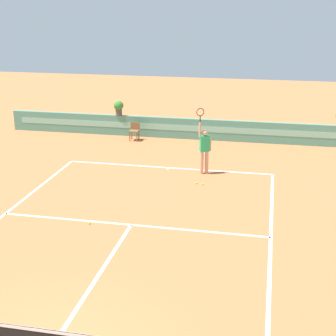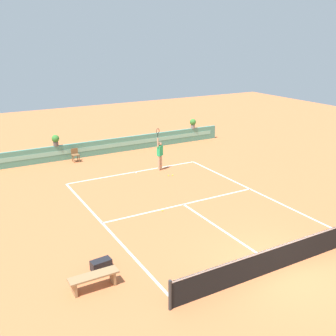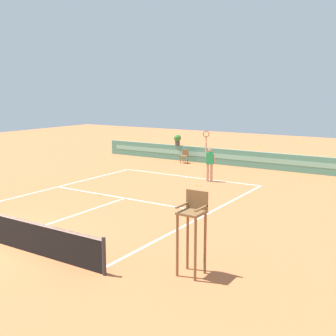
{
  "view_description": "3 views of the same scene",
  "coord_description": "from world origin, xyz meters",
  "px_view_note": "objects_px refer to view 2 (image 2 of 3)",
  "views": [
    {
      "loc": [
        3.88,
        -6.87,
        6.45
      ],
      "look_at": [
        0.6,
        8.95,
        1.0
      ],
      "focal_mm": 53.99,
      "sensor_mm": 36.0,
      "label": 1
    },
    {
      "loc": [
        -9.32,
        -8.54,
        7.67
      ],
      "look_at": [
        0.6,
        8.95,
        1.0
      ],
      "focal_mm": 42.72,
      "sensor_mm": 36.0,
      "label": 2
    },
    {
      "loc": [
        11.18,
        -7.62,
        4.59
      ],
      "look_at": [
        0.6,
        8.95,
        1.0
      ],
      "focal_mm": 45.38,
      "sensor_mm": 36.0,
      "label": 3
    }
  ],
  "objects_px": {
    "potted_plant_left": "(55,140)",
    "tennis_player": "(160,153)",
    "gear_bag": "(101,265)",
    "tennis_ball_by_sideline": "(173,175)",
    "tennis_ball_mid_court": "(163,211)",
    "tennis_ball_near_baseline": "(168,175)",
    "bench_courtside": "(94,278)",
    "potted_plant_far_right": "(193,123)",
    "ball_kid_chair": "(75,154)"
  },
  "relations": [
    {
      "from": "potted_plant_left",
      "to": "tennis_player",
      "type": "bearing_deg",
      "value": -44.95
    },
    {
      "from": "gear_bag",
      "to": "tennis_ball_by_sideline",
      "type": "relative_size",
      "value": 10.29
    },
    {
      "from": "gear_bag",
      "to": "tennis_ball_mid_court",
      "type": "bearing_deg",
      "value": 37.32
    },
    {
      "from": "tennis_ball_near_baseline",
      "to": "tennis_ball_by_sideline",
      "type": "bearing_deg",
      "value": -15.82
    },
    {
      "from": "bench_courtside",
      "to": "tennis_ball_near_baseline",
      "type": "bearing_deg",
      "value": 48.03
    },
    {
      "from": "gear_bag",
      "to": "tennis_ball_by_sideline",
      "type": "xyz_separation_m",
      "value": [
        7.03,
        7.19,
        -0.15
      ]
    },
    {
      "from": "bench_courtside",
      "to": "potted_plant_far_right",
      "type": "distance_m",
      "value": 19.33
    },
    {
      "from": "tennis_ball_mid_court",
      "to": "tennis_ball_near_baseline",
      "type": "bearing_deg",
      "value": 57.24
    },
    {
      "from": "ball_kid_chair",
      "to": "tennis_ball_by_sideline",
      "type": "relative_size",
      "value": 12.5
    },
    {
      "from": "bench_courtside",
      "to": "tennis_ball_near_baseline",
      "type": "xyz_separation_m",
      "value": [
        7.38,
        8.2,
        -0.34
      ]
    },
    {
      "from": "tennis_ball_near_baseline",
      "to": "potted_plant_left",
      "type": "bearing_deg",
      "value": 128.13
    },
    {
      "from": "gear_bag",
      "to": "tennis_player",
      "type": "height_order",
      "value": "tennis_player"
    },
    {
      "from": "tennis_ball_mid_court",
      "to": "potted_plant_left",
      "type": "bearing_deg",
      "value": 101.95
    },
    {
      "from": "ball_kid_chair",
      "to": "potted_plant_left",
      "type": "bearing_deg",
      "value": 143.34
    },
    {
      "from": "ball_kid_chair",
      "to": "potted_plant_far_right",
      "type": "distance_m",
      "value": 9.47
    },
    {
      "from": "tennis_player",
      "to": "gear_bag",
      "type": "bearing_deg",
      "value": -129.12
    },
    {
      "from": "ball_kid_chair",
      "to": "potted_plant_left",
      "type": "relative_size",
      "value": 1.17
    },
    {
      "from": "tennis_ball_mid_court",
      "to": "potted_plant_far_right",
      "type": "relative_size",
      "value": 0.09
    },
    {
      "from": "bench_courtside",
      "to": "tennis_ball_by_sideline",
      "type": "relative_size",
      "value": 23.53
    },
    {
      "from": "bench_courtside",
      "to": "tennis_ball_by_sideline",
      "type": "bearing_deg",
      "value": 46.87
    },
    {
      "from": "ball_kid_chair",
      "to": "bench_courtside",
      "type": "bearing_deg",
      "value": -104.76
    },
    {
      "from": "bench_courtside",
      "to": "potted_plant_far_right",
      "type": "bearing_deg",
      "value": 47.8
    },
    {
      "from": "tennis_ball_mid_court",
      "to": "potted_plant_far_right",
      "type": "distance_m",
      "value": 13.16
    },
    {
      "from": "tennis_ball_mid_court",
      "to": "potted_plant_left",
      "type": "xyz_separation_m",
      "value": [
        -2.16,
        10.19,
        1.38
      ]
    },
    {
      "from": "gear_bag",
      "to": "tennis_player",
      "type": "bearing_deg",
      "value": 50.88
    },
    {
      "from": "tennis_ball_near_baseline",
      "to": "tennis_player",
      "type": "bearing_deg",
      "value": 85.09
    },
    {
      "from": "tennis_ball_by_sideline",
      "to": "ball_kid_chair",
      "type": "bearing_deg",
      "value": 126.66
    },
    {
      "from": "tennis_player",
      "to": "tennis_ball_mid_court",
      "type": "distance_m",
      "value": 6.06
    },
    {
      "from": "tennis_ball_mid_court",
      "to": "gear_bag",
      "type": "bearing_deg",
      "value": -142.68
    },
    {
      "from": "potted_plant_left",
      "to": "gear_bag",
      "type": "bearing_deg",
      "value": -98.53
    },
    {
      "from": "tennis_ball_mid_court",
      "to": "bench_courtside",
      "type": "bearing_deg",
      "value": -139.1
    },
    {
      "from": "ball_kid_chair",
      "to": "potted_plant_left",
      "type": "height_order",
      "value": "potted_plant_left"
    },
    {
      "from": "bench_courtside",
      "to": "potted_plant_left",
      "type": "relative_size",
      "value": 2.21
    },
    {
      "from": "tennis_ball_near_baseline",
      "to": "tennis_ball_mid_court",
      "type": "xyz_separation_m",
      "value": [
        -2.63,
        -4.09,
        0.0
      ]
    },
    {
      "from": "potted_plant_left",
      "to": "ball_kid_chair",
      "type": "bearing_deg",
      "value": -36.66
    },
    {
      "from": "ball_kid_chair",
      "to": "potted_plant_far_right",
      "type": "height_order",
      "value": "potted_plant_far_right"
    },
    {
      "from": "tennis_player",
      "to": "tennis_ball_by_sideline",
      "type": "relative_size",
      "value": 38.01
    },
    {
      "from": "bench_courtside",
      "to": "tennis_ball_near_baseline",
      "type": "height_order",
      "value": "bench_courtside"
    },
    {
      "from": "bench_courtside",
      "to": "potted_plant_left",
      "type": "height_order",
      "value": "potted_plant_left"
    },
    {
      "from": "potted_plant_left",
      "to": "tennis_ball_mid_court",
      "type": "bearing_deg",
      "value": -78.05
    },
    {
      "from": "tennis_player",
      "to": "potted_plant_left",
      "type": "bearing_deg",
      "value": 135.05
    },
    {
      "from": "ball_kid_chair",
      "to": "potted_plant_far_right",
      "type": "xyz_separation_m",
      "value": [
        9.39,
        0.73,
        0.93
      ]
    },
    {
      "from": "tennis_player",
      "to": "potted_plant_left",
      "type": "xyz_separation_m",
      "value": [
        -4.89,
        4.88,
        0.36
      ]
    },
    {
      "from": "bench_courtside",
      "to": "tennis_ball_mid_court",
      "type": "bearing_deg",
      "value": 40.9
    },
    {
      "from": "tennis_ball_near_baseline",
      "to": "ball_kid_chair",
      "type": "bearing_deg",
      "value": 125.33
    },
    {
      "from": "tennis_ball_by_sideline",
      "to": "tennis_ball_mid_court",
      "type": "bearing_deg",
      "value": -125.54
    },
    {
      "from": "tennis_ball_near_baseline",
      "to": "tennis_ball_mid_court",
      "type": "bearing_deg",
      "value": -122.76
    },
    {
      "from": "potted_plant_far_right",
      "to": "potted_plant_left",
      "type": "relative_size",
      "value": 1.0
    },
    {
      "from": "ball_kid_chair",
      "to": "tennis_ball_near_baseline",
      "type": "bearing_deg",
      "value": -54.67
    },
    {
      "from": "tennis_ball_near_baseline",
      "to": "tennis_ball_mid_court",
      "type": "height_order",
      "value": "same"
    }
  ]
}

